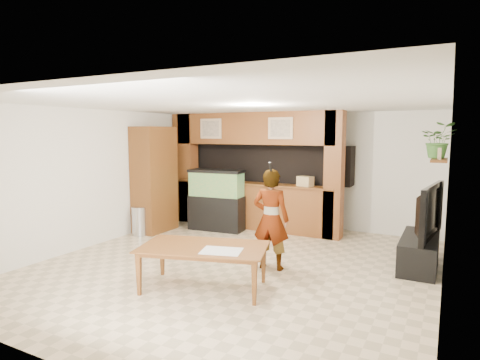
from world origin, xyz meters
The scene contains 20 objects.
floor centered at (0.00, 0.00, 0.00)m, with size 6.50×6.50×0.00m, color #CBB28D.
ceiling centered at (0.00, 0.00, 2.60)m, with size 6.50×6.50×0.00m, color white.
wall_back centered at (0.00, 3.25, 1.30)m, with size 6.00×6.00×0.00m, color silver.
wall_left centered at (-3.00, 0.00, 1.30)m, with size 6.50×6.50×0.00m, color silver.
wall_right centered at (3.00, 0.00, 1.30)m, with size 6.50×6.50×0.00m, color silver.
partition centered at (-0.95, 2.64, 1.31)m, with size 4.20×0.99×2.60m.
wall_clock centered at (-2.97, 1.00, 1.90)m, with size 0.05×0.25×0.25m.
wall_shelf centered at (2.85, 1.95, 1.70)m, with size 0.25×0.90×0.04m, color brown.
pantry_cabinet centered at (-2.70, 1.26, 1.14)m, with size 0.57×0.94×2.29m, color brown.
trash_can centered at (-2.73, 0.79, 0.30)m, with size 0.33×0.33×0.61m, color #B2B2B7.
aquarium centered at (-1.53, 1.95, 0.66)m, with size 1.22×0.46×1.35m.
tv_stand centered at (2.65, 1.34, 0.25)m, with size 0.54×1.48×0.49m, color black.
television centered at (2.65, 1.34, 0.92)m, with size 1.48×0.19×0.85m, color black.
photo_frame centered at (2.85, 1.73, 1.82)m, with size 0.03×0.14×0.19m, color tan.
potted_plant centered at (2.82, 2.15, 2.03)m, with size 0.55×0.48×0.61m, color #3A6E2C.
person centered at (0.56, 0.15, 0.80)m, with size 0.58×0.38×1.60m, color #A6845B.
microphone centered at (0.61, -0.01, 1.64)m, with size 0.03×0.03×0.15m, color black.
dining_table centered at (0.08, -1.09, 0.30)m, with size 1.73×0.96×0.61m, color brown.
newspaper_a centered at (0.41, -1.15, 0.61)m, with size 0.52×0.38×0.01m, color silver.
counter_box centered at (0.34, 2.45, 1.14)m, with size 0.31×0.21×0.21m, color tan.
Camera 1 is at (3.01, -5.57, 2.16)m, focal length 30.00 mm.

